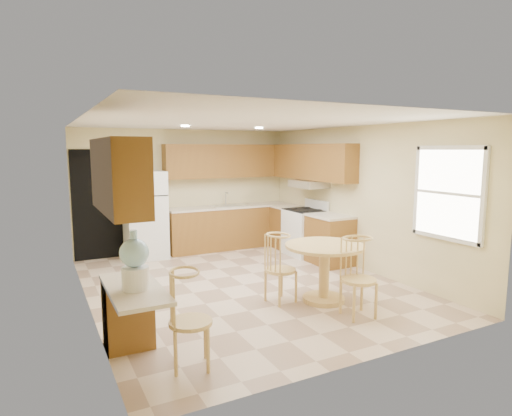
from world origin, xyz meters
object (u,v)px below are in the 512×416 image
refrigerator (145,215)px  chair_table_a (284,263)px  chair_table_b (364,272)px  water_crock (135,263)px  chair_desk (193,313)px  stove (305,232)px  dining_table (324,264)px

refrigerator → chair_table_a: bearing=-72.3°
chair_table_b → water_crock: (-2.73, 0.12, 0.42)m
refrigerator → chair_table_b: bearing=-68.6°
chair_desk → water_crock: water_crock is taller
stove → chair_table_a: 2.82m
chair_table_b → chair_desk: (-2.28, -0.24, -0.03)m
refrigerator → stove: (2.88, -1.22, -0.37)m
dining_table → chair_table_b: size_ratio=1.09×
stove → chair_desk: bearing=-136.3°
dining_table → chair_table_a: chair_table_a is taller
stove → water_crock: size_ratio=1.90×
dining_table → chair_table_a: bearing=163.8°
refrigerator → chair_table_a: 3.57m
dining_table → chair_table_b: (0.05, -0.75, 0.08)m
dining_table → water_crock: bearing=-166.9°
chair_desk → water_crock: 0.73m
chair_table_b → chair_desk: chair_table_b is taller
chair_table_a → chair_desk: bearing=-66.0°
refrigerator → chair_table_b: (1.68, -4.30, -0.24)m
chair_table_b → water_crock: bearing=5.5°
dining_table → chair_table_b: bearing=-86.2°
chair_table_a → chair_table_b: bearing=23.3°
dining_table → chair_table_b: chair_table_b is taller
refrigerator → water_crock: refrigerator is taller
dining_table → chair_desk: size_ratio=1.14×
dining_table → chair_desk: bearing=-156.1°
stove → chair_desk: stove is taller
chair_table_a → chair_table_b: (0.60, -0.90, 0.03)m
refrigerator → dining_table: size_ratio=1.55×
dining_table → water_crock: (-2.68, -0.62, 0.50)m
chair_table_a → chair_table_b: size_ratio=0.95×
water_crock → refrigerator: bearing=75.9°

